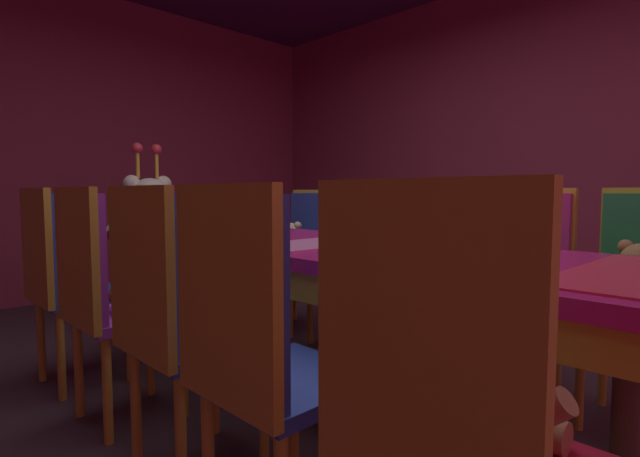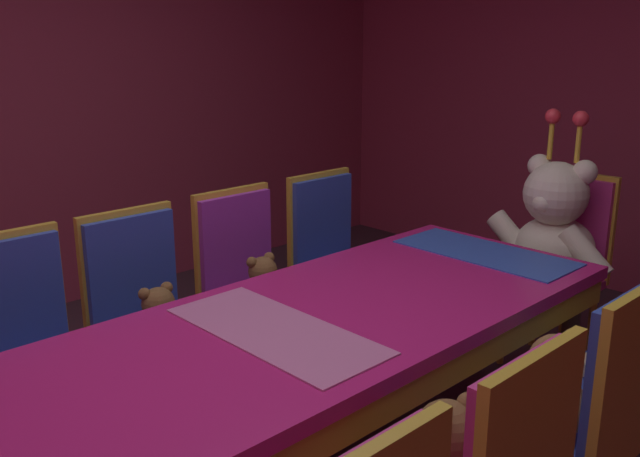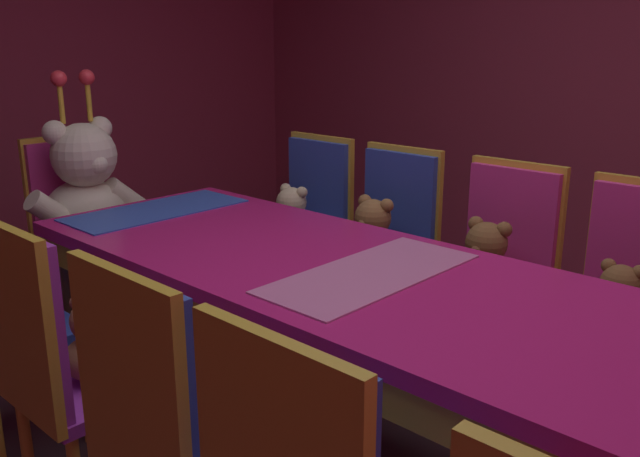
# 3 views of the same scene
# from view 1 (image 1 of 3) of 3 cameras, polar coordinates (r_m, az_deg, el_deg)

# --- Properties ---
(ground_plane) EXTENTS (7.90, 7.90, 0.00)m
(ground_plane) POSITION_cam_1_polar(r_m,az_deg,el_deg) (2.34, 1.16, -20.00)
(ground_plane) COLOR #3F2D38
(wall_back) EXTENTS (5.20, 0.12, 2.80)m
(wall_back) POSITION_cam_1_polar(r_m,az_deg,el_deg) (4.95, -26.72, 8.88)
(wall_back) COLOR #99334C
(wall_back) RESTS_ON ground_plane
(wall_right) EXTENTS (0.12, 6.40, 2.80)m
(wall_right) POSITION_cam_1_polar(r_m,az_deg,el_deg) (4.41, 25.86, 9.54)
(wall_right) COLOR #99334C
(wall_right) RESTS_ON ground_plane
(banquet_table) EXTENTS (0.90, 2.78, 0.75)m
(banquet_table) POSITION_cam_1_polar(r_m,az_deg,el_deg) (2.16, 1.19, -3.92)
(banquet_table) COLOR #C61E72
(banquet_table) RESTS_ON ground_plane
(chair_left_0) EXTENTS (0.42, 0.41, 0.98)m
(chair_left_0) POSITION_cam_1_polar(r_m,az_deg,el_deg) (0.90, 14.17, -19.97)
(chair_left_0) COLOR red
(chair_left_0) RESTS_ON ground_plane
(teddy_left_0) EXTENTS (0.26, 0.33, 0.31)m
(teddy_left_0) POSITION_cam_1_polar(r_m,az_deg,el_deg) (1.02, 18.65, -17.33)
(teddy_left_0) COLOR #9E7247
(teddy_left_0) RESTS_ON chair_left_0
(chair_left_1) EXTENTS (0.42, 0.41, 0.98)m
(chair_left_1) POSITION_cam_1_polar(r_m,az_deg,el_deg) (1.27, -8.17, -12.47)
(chair_left_1) COLOR #2D47B2
(chair_left_1) RESTS_ON ground_plane
(chair_left_2) EXTENTS (0.42, 0.41, 0.98)m
(chair_left_2) POSITION_cam_1_polar(r_m,az_deg,el_deg) (1.67, -18.02, -8.58)
(chair_left_2) COLOR #2D47B2
(chair_left_2) RESTS_ON ground_plane
(teddy_left_2) EXTENTS (0.21, 0.28, 0.26)m
(teddy_left_2) POSITION_cam_1_polar(r_m,az_deg,el_deg) (1.74, -13.77, -8.83)
(teddy_left_2) COLOR brown
(teddy_left_2) RESTS_ON chair_left_2
(chair_left_3) EXTENTS (0.42, 0.41, 0.98)m
(chair_left_3) POSITION_cam_1_polar(r_m,az_deg,el_deg) (2.15, -24.86, -5.94)
(chair_left_3) COLOR purple
(chair_left_3) RESTS_ON ground_plane
(teddy_left_3) EXTENTS (0.21, 0.28, 0.26)m
(teddy_left_3) POSITION_cam_1_polar(r_m,az_deg,el_deg) (2.20, -21.34, -6.27)
(teddy_left_3) COLOR brown
(teddy_left_3) RESTS_ON chair_left_3
(chair_left_4) EXTENTS (0.42, 0.41, 0.98)m
(chair_left_4) POSITION_cam_1_polar(r_m,az_deg,el_deg) (2.67, -28.90, -4.16)
(chair_left_4) COLOR #2D47B2
(chair_left_4) RESTS_ON ground_plane
(teddy_right_0) EXTENTS (0.26, 0.33, 0.31)m
(teddy_right_0) POSITION_cam_1_polar(r_m,az_deg,el_deg) (2.29, 33.71, -5.75)
(teddy_right_0) COLOR #9E7247
(teddy_right_0) RESTS_ON chair_right_0
(chair_right_1) EXTENTS (0.42, 0.41, 0.98)m
(chair_right_1) POSITION_cam_1_polar(r_m,az_deg,el_deg) (2.55, 23.07, -4.32)
(chair_right_1) COLOR #CC338C
(chair_right_1) RESTS_ON ground_plane
(teddy_right_1) EXTENTS (0.23, 0.29, 0.27)m
(teddy_right_1) POSITION_cam_1_polar(r_m,az_deg,el_deg) (2.43, 21.76, -5.20)
(teddy_right_1) COLOR brown
(teddy_right_1) RESTS_ON chair_right_1
(chair_right_2) EXTENTS (0.42, 0.41, 0.98)m
(chair_right_2) POSITION_cam_1_polar(r_m,az_deg,el_deg) (2.80, 13.37, -3.37)
(chair_right_2) COLOR #CC338C
(chair_right_2) RESTS_ON ground_plane
(teddy_right_2) EXTENTS (0.27, 0.35, 0.33)m
(teddy_right_2) POSITION_cam_1_polar(r_m,az_deg,el_deg) (2.67, 11.70, -3.65)
(teddy_right_2) COLOR brown
(teddy_right_2) RESTS_ON chair_right_2
(chair_right_3) EXTENTS (0.42, 0.41, 0.98)m
(chair_right_3) POSITION_cam_1_polar(r_m,az_deg,el_deg) (3.12, 4.62, -2.48)
(chair_right_3) COLOR #2D47B2
(chair_right_3) RESTS_ON ground_plane
(teddy_right_3) EXTENTS (0.27, 0.35, 0.33)m
(teddy_right_3) POSITION_cam_1_polar(r_m,az_deg,el_deg) (3.01, 2.79, -2.68)
(teddy_right_3) COLOR olive
(teddy_right_3) RESTS_ON chair_right_3
(chair_right_4) EXTENTS (0.42, 0.41, 0.98)m
(chair_right_4) POSITION_cam_1_polar(r_m,az_deg,el_deg) (3.48, -1.77, -1.77)
(chair_right_4) COLOR #2D47B2
(chair_right_4) RESTS_ON ground_plane
(teddy_right_4) EXTENTS (0.25, 0.32, 0.30)m
(teddy_right_4) POSITION_cam_1_polar(r_m,az_deg,el_deg) (3.39, -3.57, -2.09)
(teddy_right_4) COLOR beige
(teddy_right_4) RESTS_ON chair_right_4
(throne_chair) EXTENTS (0.41, 0.42, 0.98)m
(throne_chair) POSITION_cam_1_polar(r_m,az_deg,el_deg) (3.77, -20.40, -1.57)
(throne_chair) COLOR #CC338C
(throne_chair) RESTS_ON ground_plane
(king_teddy_bear) EXTENTS (0.66, 0.51, 0.85)m
(king_teddy_bear) POSITION_cam_1_polar(r_m,az_deg,el_deg) (3.61, -19.36, 0.34)
(king_teddy_bear) COLOR silver
(king_teddy_bear) RESTS_ON throne_chair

